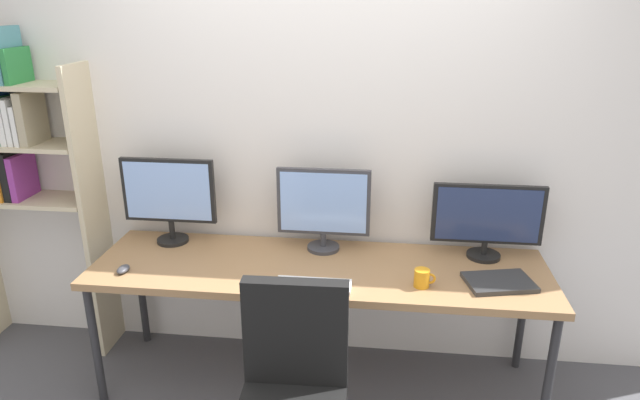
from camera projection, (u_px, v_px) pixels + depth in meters
name	position (u px, v px, depth m)	size (l,w,h in m)	color
wall_back	(328.00, 143.00, 3.14)	(4.79, 0.10, 2.60)	silver
desk	(319.00, 274.00, 2.96)	(2.39, 0.68, 0.74)	#936D47
bookshelf	(7.00, 149.00, 3.18)	(0.83, 0.28, 1.93)	beige
monitor_left	(169.00, 195.00, 3.14)	(0.53, 0.18, 0.49)	black
monitor_center	(323.00, 206.00, 3.05)	(0.51, 0.18, 0.47)	#38383D
monitor_right	(487.00, 218.00, 2.97)	(0.58, 0.18, 0.41)	black
keyboard_main	(313.00, 285.00, 2.73)	(0.37, 0.13, 0.02)	silver
computer_mouse	(123.00, 269.00, 2.87)	(0.06, 0.10, 0.03)	#38383D
laptop_closed	(499.00, 282.00, 2.75)	(0.32, 0.22, 0.02)	#2D2D2D
coffee_mug	(422.00, 278.00, 2.72)	(0.11, 0.08, 0.09)	orange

